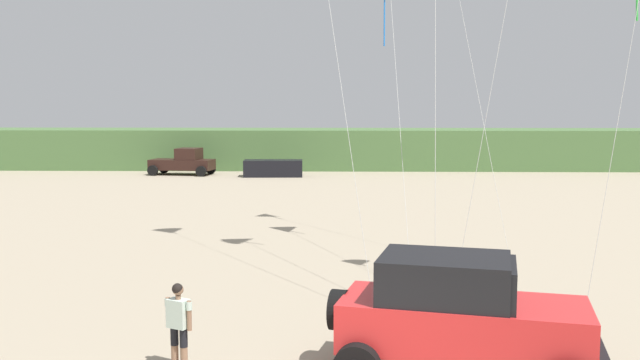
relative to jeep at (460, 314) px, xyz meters
The scene contains 5 objects.
dune_ridge 45.10m from the jeep, 92.61° to the left, with size 90.00×7.94×3.18m, color #4C703D.
jeep is the anchor object (origin of this frame).
person_watching 5.22m from the jeep, behind, with size 0.57×0.43×1.67m.
distant_pickup 40.56m from the jeep, 109.71° to the left, with size 4.83×2.98×1.98m.
distant_sedan 37.73m from the jeep, 100.60° to the left, with size 4.20×1.70×1.20m, color black.
Camera 1 is at (0.35, -9.26, 4.92)m, focal length 38.67 mm.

